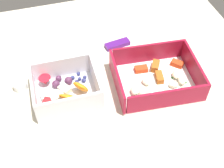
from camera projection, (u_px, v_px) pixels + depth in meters
The scene contains 5 objects.
table_surface at pixel (116, 90), 75.64cm from camera, with size 80.00×80.00×2.00cm, color beige.
pasta_container at pixel (157, 79), 74.19cm from camera, with size 21.01×17.74×6.13cm.
fruit_bowl at pixel (65, 90), 71.37cm from camera, with size 15.48×13.34×6.39cm.
candy_bar at pixel (117, 44), 84.54cm from camera, with size 7.00×2.40×1.20cm, color #51197A.
paper_cup_liner at pixel (20, 86), 73.81cm from camera, with size 3.45×3.45×2.07cm, color white.
Camera 1 is at (-14.61, -46.78, 58.64)cm, focal length 48.55 mm.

